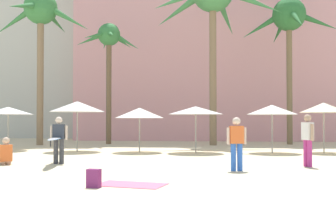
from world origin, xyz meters
TOP-DOWN VIEW (x-y plane):
  - ground at (0.00, 0.00)m, footprint 120.00×120.00m
  - hotel_pink at (4.36, 28.63)m, footprint 25.88×8.52m
  - palm_tree_far_left at (-8.70, 18.45)m, footprint 6.40×6.85m
  - palm_tree_center at (6.86, 20.68)m, footprint 6.24×6.10m
  - palm_tree_far_right at (-4.71, 19.93)m, footprint 4.16×4.16m
  - cafe_umbrella_0 at (-1.56, 13.23)m, footprint 2.35×2.35m
  - cafe_umbrella_1 at (1.14, 13.15)m, footprint 2.61×2.61m
  - cafe_umbrella_2 at (-8.39, 13.69)m, footprint 2.50×2.50m
  - cafe_umbrella_4 at (-4.68, 13.38)m, footprint 2.68×2.68m
  - cafe_umbrella_5 at (4.71, 13.39)m, footprint 2.36×2.36m
  - cafe_umbrella_7 at (7.16, 13.76)m, footprint 2.22×2.22m
  - beach_towel at (-0.04, 3.07)m, footprint 1.78×1.27m
  - backpack at (-0.79, 2.59)m, footprint 0.33×0.28m
  - person_far_left at (-3.45, 7.43)m, footprint 1.04×3.02m
  - person_near_left at (5.00, 7.48)m, footprint 0.35×0.59m
  - person_mid_center at (-5.23, 7.20)m, footprint 0.85×1.00m
  - person_far_right at (2.61, 6.11)m, footprint 0.61×0.29m

SIDE VIEW (x-z plane):
  - ground at x=0.00m, z-range 0.00..0.00m
  - beach_towel at x=-0.04m, z-range 0.00..0.01m
  - backpack at x=-0.79m, z-range -0.01..0.41m
  - person_mid_center at x=-5.23m, z-range -0.15..0.80m
  - person_far_right at x=2.61m, z-range 0.07..1.69m
  - person_far_left at x=-3.45m, z-range 0.08..1.72m
  - person_near_left at x=5.00m, z-range 0.08..1.80m
  - cafe_umbrella_0 at x=-1.56m, z-range 0.82..2.95m
  - cafe_umbrella_1 at x=1.14m, z-range 0.90..3.09m
  - cafe_umbrella_2 at x=-8.39m, z-range 0.91..3.12m
  - cafe_umbrella_5 at x=4.71m, z-range 0.90..3.15m
  - cafe_umbrella_7 at x=7.16m, z-range 0.95..3.31m
  - cafe_umbrella_4 at x=-4.68m, z-range 0.97..3.43m
  - palm_tree_far_right at x=-4.71m, z-range 2.54..10.38m
  - palm_tree_center at x=6.86m, z-range 3.16..12.53m
  - palm_tree_far_left at x=-8.70m, z-range 3.17..12.76m
  - hotel_pink at x=4.36m, z-range 0.00..19.15m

